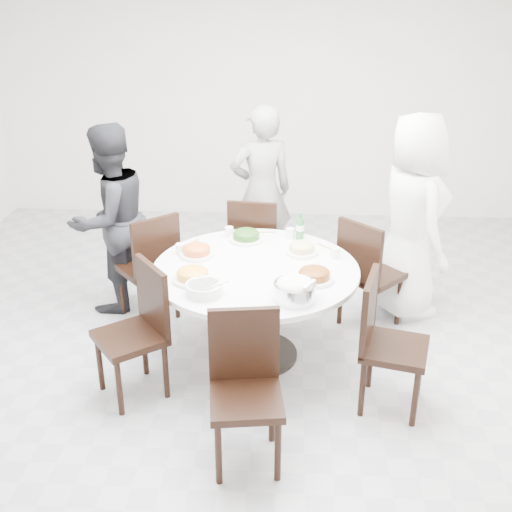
# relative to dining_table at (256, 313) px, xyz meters

# --- Properties ---
(floor) EXTENTS (6.00, 6.00, 0.01)m
(floor) POSITION_rel_dining_table_xyz_m (-0.14, 0.09, -0.38)
(floor) COLOR #A7A8AC
(floor) RESTS_ON ground
(wall_back) EXTENTS (6.00, 0.01, 2.80)m
(wall_back) POSITION_rel_dining_table_xyz_m (-0.14, 3.09, 1.02)
(wall_back) COLOR white
(wall_back) RESTS_ON ground
(dining_table) EXTENTS (1.50, 1.50, 0.75)m
(dining_table) POSITION_rel_dining_table_xyz_m (0.00, 0.00, 0.00)
(dining_table) COLOR white
(dining_table) RESTS_ON floor
(chair_ne) EXTENTS (0.59, 0.59, 0.95)m
(chair_ne) POSITION_rel_dining_table_xyz_m (0.91, 0.53, 0.10)
(chair_ne) COLOR black
(chair_ne) RESTS_ON floor
(chair_n) EXTENTS (0.46, 0.46, 0.95)m
(chair_n) POSITION_rel_dining_table_xyz_m (-0.06, 1.02, 0.10)
(chair_n) COLOR black
(chair_n) RESTS_ON floor
(chair_nw) EXTENTS (0.59, 0.59, 0.95)m
(chair_nw) POSITION_rel_dining_table_xyz_m (-0.94, 0.57, 0.10)
(chair_nw) COLOR black
(chair_nw) RESTS_ON floor
(chair_sw) EXTENTS (0.59, 0.59, 0.95)m
(chair_sw) POSITION_rel_dining_table_xyz_m (-0.82, -0.52, 0.10)
(chair_sw) COLOR black
(chair_sw) RESTS_ON floor
(chair_s) EXTENTS (0.47, 0.47, 0.95)m
(chair_s) POSITION_rel_dining_table_xyz_m (0.01, -1.15, 0.10)
(chair_s) COLOR black
(chair_s) RESTS_ON floor
(chair_se) EXTENTS (0.51, 0.51, 0.95)m
(chair_se) POSITION_rel_dining_table_xyz_m (0.95, -0.56, 0.10)
(chair_se) COLOR black
(chair_se) RESTS_ON floor
(diner_right) EXTENTS (0.78, 0.97, 1.72)m
(diner_right) POSITION_rel_dining_table_xyz_m (1.23, 0.79, 0.49)
(diner_right) COLOR white
(diner_right) RESTS_ON floor
(diner_middle) EXTENTS (0.68, 0.56, 1.63)m
(diner_middle) POSITION_rel_dining_table_xyz_m (-0.03, 1.51, 0.44)
(diner_middle) COLOR black
(diner_middle) RESTS_ON floor
(diner_left) EXTENTS (0.95, 0.99, 1.61)m
(diner_left) POSITION_rel_dining_table_xyz_m (-1.26, 0.75, 0.43)
(diner_left) COLOR black
(diner_left) RESTS_ON floor
(dish_greens) EXTENTS (0.27, 0.27, 0.07)m
(dish_greens) POSITION_rel_dining_table_xyz_m (-0.10, 0.49, 0.41)
(dish_greens) COLOR white
(dish_greens) RESTS_ON dining_table
(dish_pale) EXTENTS (0.25, 0.25, 0.07)m
(dish_pale) POSITION_rel_dining_table_xyz_m (0.33, 0.27, 0.41)
(dish_pale) COLOR white
(dish_pale) RESTS_ON dining_table
(dish_orange) EXTENTS (0.26, 0.26, 0.07)m
(dish_orange) POSITION_rel_dining_table_xyz_m (-0.45, 0.18, 0.41)
(dish_orange) COLOR white
(dish_orange) RESTS_ON dining_table
(dish_redbrown) EXTENTS (0.28, 0.28, 0.07)m
(dish_redbrown) POSITION_rel_dining_table_xyz_m (0.42, -0.18, 0.41)
(dish_redbrown) COLOR white
(dish_redbrown) RESTS_ON dining_table
(dish_tofu) EXTENTS (0.28, 0.28, 0.07)m
(dish_tofu) POSITION_rel_dining_table_xyz_m (-0.42, -0.23, 0.41)
(dish_tofu) COLOR white
(dish_tofu) RESTS_ON dining_table
(rice_bowl) EXTENTS (0.28, 0.28, 0.12)m
(rice_bowl) POSITION_rel_dining_table_xyz_m (0.28, -0.47, 0.44)
(rice_bowl) COLOR silver
(rice_bowl) RESTS_ON dining_table
(soup_bowl) EXTENTS (0.25, 0.25, 0.08)m
(soup_bowl) POSITION_rel_dining_table_xyz_m (-0.32, -0.42, 0.41)
(soup_bowl) COLOR white
(soup_bowl) RESTS_ON dining_table
(beverage_bottle) EXTENTS (0.06, 0.06, 0.23)m
(beverage_bottle) POSITION_rel_dining_table_xyz_m (0.32, 0.55, 0.49)
(beverage_bottle) COLOR #2B6D35
(beverage_bottle) RESTS_ON dining_table
(tea_cups) EXTENTS (0.07, 0.07, 0.08)m
(tea_cups) POSITION_rel_dining_table_xyz_m (-0.01, 0.65, 0.42)
(tea_cups) COLOR white
(tea_cups) RESTS_ON dining_table
(chopsticks) EXTENTS (0.24, 0.04, 0.01)m
(chopsticks) POSITION_rel_dining_table_xyz_m (0.02, 0.69, 0.38)
(chopsticks) COLOR tan
(chopsticks) RESTS_ON dining_table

